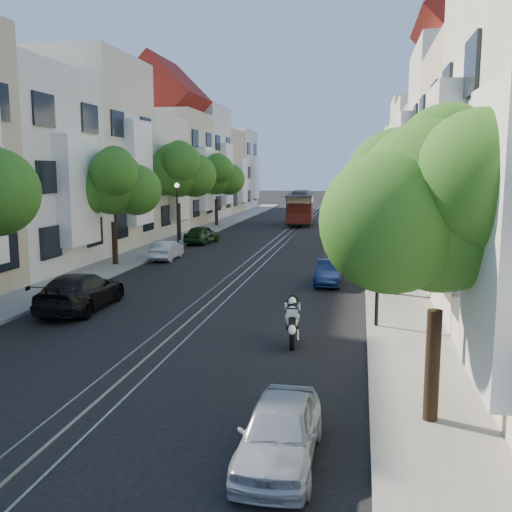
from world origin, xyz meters
The scene contains 26 objects.
ground centered at (0.00, 28.00, 0.00)m, with size 200.00×200.00×0.00m, color black.
sidewalk_east centered at (7.25, 28.00, 0.06)m, with size 2.50×80.00×0.12m, color gray.
sidewalk_west centered at (-7.25, 28.00, 0.06)m, with size 2.50×80.00×0.12m, color gray.
rail_left centered at (-0.55, 28.00, 0.01)m, with size 0.06×80.00×0.02m, color gray.
rail_slot centered at (0.00, 28.00, 0.01)m, with size 0.06×80.00×0.02m, color gray.
rail_right centered at (0.55, 28.00, 0.01)m, with size 0.06×80.00×0.02m, color gray.
lane_line centered at (0.00, 28.00, 0.00)m, with size 0.08×80.00×0.01m, color tan.
townhouses_east centered at (11.87, 27.91, 5.18)m, with size 7.75×72.00×12.00m.
townhouses_west centered at (-11.87, 27.91, 5.08)m, with size 7.75×72.00×11.76m.
tree_e_a centered at (7.26, -3.02, 4.40)m, with size 4.72×3.87×6.27m.
tree_e_b centered at (7.26, 8.98, 4.73)m, with size 4.93×4.08×6.68m.
tree_e_c centered at (7.26, 19.98, 4.60)m, with size 4.84×3.99×6.52m.
tree_e_d centered at (7.26, 30.98, 4.87)m, with size 5.01×4.16×6.85m.
tree_w_b centered at (-7.14, 13.98, 4.40)m, with size 4.72×3.87×6.27m.
tree_w_c centered at (-7.14, 24.98, 5.07)m, with size 5.13×4.28×7.09m.
tree_w_d centered at (-7.14, 35.98, 4.60)m, with size 4.84×3.99×6.52m.
lamp_east centered at (6.30, 4.00, 2.85)m, with size 0.32×0.32×4.16m.
lamp_west centered at (-6.30, 22.00, 2.85)m, with size 0.32×0.32×4.16m.
sportbike_rider centered at (3.79, 1.95, 0.79)m, with size 0.55×1.93×1.40m.
cable_car centered at (0.10, 39.43, 1.72)m, with size 2.77×7.69×2.91m.
parked_car_e_near centered at (4.40, -5.02, 0.57)m, with size 1.34×3.32×1.13m, color #A7ADB3.
parked_car_e_mid centered at (4.40, 11.13, 0.54)m, with size 1.14×3.26×1.07m, color #0C193E.
parked_car_e_far centered at (5.38, 24.55, 0.58)m, with size 1.93×4.18×1.16m, color maroon.
parked_car_w_near centered at (-4.40, 4.72, 0.68)m, with size 1.92×4.72×1.37m, color black.
parked_car_w_mid centered at (-5.26, 16.75, 0.55)m, with size 1.16×3.33×1.10m, color silver.
parked_car_w_far centered at (-5.25, 24.14, 0.63)m, with size 1.50×3.72×1.27m, color #143214.
Camera 1 is at (5.69, -14.40, 5.13)m, focal length 40.00 mm.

